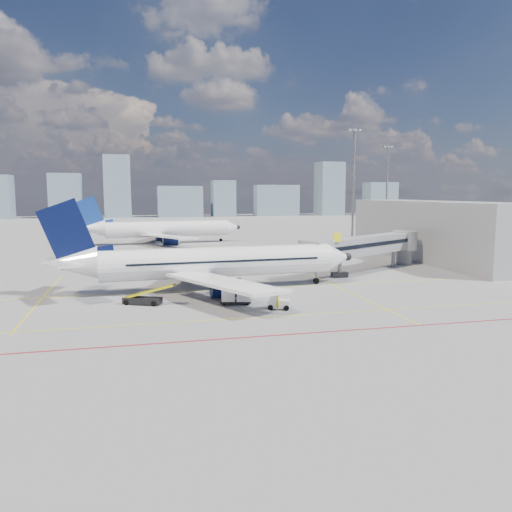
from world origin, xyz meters
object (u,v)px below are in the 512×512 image
Objects in this scene: main_aircraft at (206,263)px; second_aircraft at (161,229)px; belt_loader at (144,299)px; ramp_worker at (278,302)px; cargo_dolly at (236,295)px; baggage_tug at (278,302)px.

main_aircraft is 1.01× the size of second_aircraft.
belt_loader reaches higher than ramp_worker.
cargo_dolly is (1.89, -8.24, -2.28)m from main_aircraft.
ramp_worker is (7.80, -68.08, -2.38)m from second_aircraft.
main_aircraft reaches higher than baggage_tug.
belt_loader is at bearing -179.29° from cargo_dolly.
main_aircraft reaches higher than belt_loader.
second_aircraft reaches higher than ramp_worker.
cargo_dolly reaches higher than ramp_worker.
ramp_worker is (3.46, -3.71, -0.09)m from cargo_dolly.
second_aircraft is 62.52m from belt_loader.
main_aircraft reaches higher than ramp_worker.
ramp_worker is at bearing -89.41° from second_aircraft.
belt_loader is at bearing 82.58° from ramp_worker.
second_aircraft is at bearing 107.36° from cargo_dolly.
cargo_dolly is 5.07m from ramp_worker.
belt_loader is (-4.94, -62.26, -2.64)m from second_aircraft.
ramp_worker is at bearing -68.68° from main_aircraft.
main_aircraft is at bearing 64.09° from belt_loader.
second_aircraft is at bearing 118.48° from baggage_tug.
ramp_worker is (-0.14, -0.58, 0.13)m from baggage_tug.
second_aircraft is at bearing 23.64° from ramp_worker.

